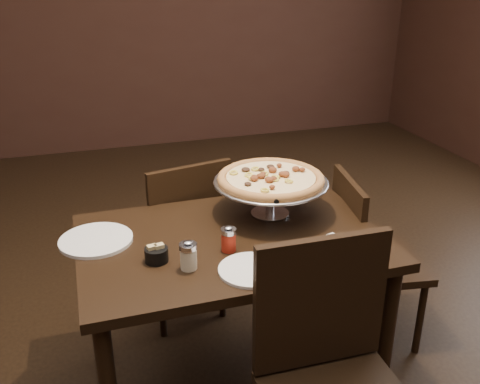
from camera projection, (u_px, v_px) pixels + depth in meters
name	position (u px, v px, depth m)	size (l,w,h in m)	color
room	(226.00, 60.00, 1.73)	(6.04, 7.04, 2.84)	black
dining_table	(232.00, 259.00, 2.09)	(1.16, 0.77, 0.72)	black
pizza_stand	(271.00, 179.00, 2.17)	(0.47, 0.47, 0.19)	#B4B3BA
parmesan_shaker	(188.00, 255.00, 1.82)	(0.06, 0.06, 0.11)	beige
pepper_flake_shaker	(229.00, 239.00, 1.94)	(0.06, 0.06, 0.10)	maroon
packet_caddy	(156.00, 254.00, 1.88)	(0.08, 0.08, 0.06)	black
napkin_stack	(332.00, 248.00, 1.95)	(0.16, 0.16, 0.02)	white
plate_left	(96.00, 240.00, 2.01)	(0.28, 0.28, 0.01)	white
plate_near	(251.00, 270.00, 1.82)	(0.23, 0.23, 0.01)	white
serving_spatula	(274.00, 197.00, 2.02)	(0.14, 0.14, 0.02)	#B4B3BA
chair_far	(183.00, 235.00, 2.60)	(0.48, 0.48, 0.87)	black
chair_near	(333.00, 378.00, 1.65)	(0.45, 0.45, 0.94)	black
chair_side	(367.00, 254.00, 2.46)	(0.45, 0.45, 0.83)	black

